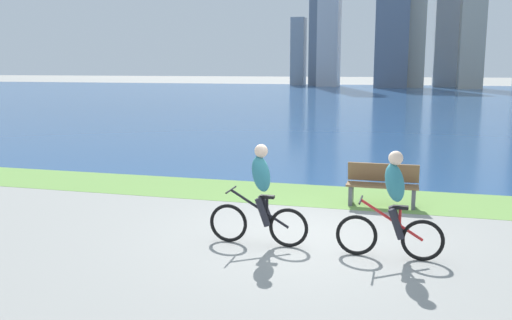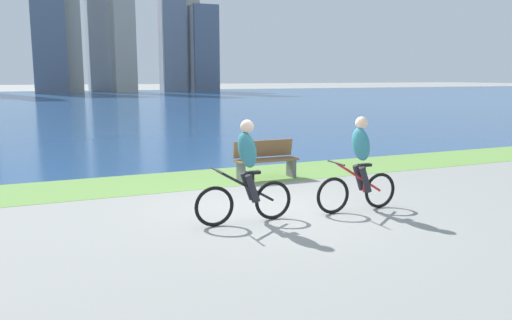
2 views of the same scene
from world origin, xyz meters
name	(u,v)px [view 1 (image 1 of 2)]	position (x,y,z in m)	size (l,w,h in m)	color
ground_plane	(303,238)	(0.00, 0.00, 0.00)	(300.00, 300.00, 0.00)	gray
grass_strip_bayside	(329,196)	(0.00, 3.26, 0.00)	(120.00, 2.22, 0.01)	#6B9947
bay_water_surface	(390,99)	(0.00, 43.26, 0.00)	(300.00, 77.79, 0.00)	navy
cyclist_lead	(260,196)	(-0.63, -0.54, 0.84)	(1.70, 0.52, 1.70)	black
cyclist_trailing	(393,206)	(1.50, -0.63, 0.84)	(1.65, 0.52, 1.69)	black
bench_near_path	(382,185)	(1.21, 2.70, 0.45)	(1.50, 0.47, 0.90)	brown
city_skyline_far_shore	(445,9)	(5.95, 72.63, 10.69)	(39.98, 11.29, 26.36)	#8C939E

